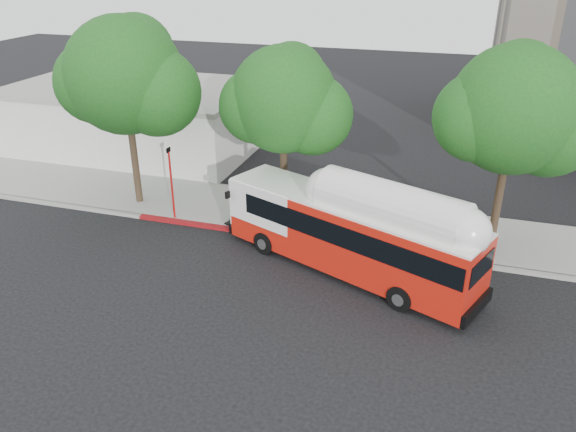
{
  "coord_description": "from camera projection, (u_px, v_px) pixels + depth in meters",
  "views": [
    {
      "loc": [
        6.82,
        -18.56,
        12.44
      ],
      "look_at": [
        0.15,
        3.0,
        1.66
      ],
      "focal_mm": 35.0,
      "sensor_mm": 36.0,
      "label": 1
    }
  ],
  "objects": [
    {
      "name": "street_tree_mid",
      "position": [
        292.0,
        104.0,
        26.01
      ],
      "size": [
        5.75,
        5.0,
        8.62
      ],
      "color": "#2D2116",
      "rests_on": "ground"
    },
    {
      "name": "low_commercial_bldg",
      "position": [
        137.0,
        116.0,
        38.05
      ],
      "size": [
        16.2,
        10.2,
        4.25
      ],
      "color": "silver",
      "rests_on": "ground"
    },
    {
      "name": "sidewalk",
      "position": [
        305.0,
        215.0,
        28.75
      ],
      "size": [
        60.0,
        5.0,
        0.15
      ],
      "primitive_type": "cube",
      "color": "gray",
      "rests_on": "ground"
    },
    {
      "name": "red_curb_segment",
      "position": [
        232.0,
        229.0,
        27.3
      ],
      "size": [
        10.0,
        0.32,
        0.16
      ],
      "primitive_type": "cube",
      "color": "maroon",
      "rests_on": "ground"
    },
    {
      "name": "ground",
      "position": [
        263.0,
        282.0,
        23.18
      ],
      "size": [
        120.0,
        120.0,
        0.0
      ],
      "primitive_type": "plane",
      "color": "black",
      "rests_on": "ground"
    },
    {
      "name": "signal_pole",
      "position": [
        172.0,
        184.0,
        27.6
      ],
      "size": [
        0.11,
        0.36,
        3.84
      ],
      "color": "red",
      "rests_on": "ground"
    },
    {
      "name": "street_tree_left",
      "position": [
        134.0,
        81.0,
        27.4
      ],
      "size": [
        6.67,
        5.8,
        9.74
      ],
      "color": "#2D2116",
      "rests_on": "ground"
    },
    {
      "name": "transit_bus",
      "position": [
        350.0,
        236.0,
        23.24
      ],
      "size": [
        12.07,
        6.62,
        3.61
      ],
      "rotation": [
        0.0,
        0.0,
        -0.39
      ],
      "color": "red",
      "rests_on": "ground"
    },
    {
      "name": "curb_strip",
      "position": [
        291.0,
        238.0,
        26.51
      ],
      "size": [
        60.0,
        0.3,
        0.15
      ],
      "primitive_type": "cube",
      "color": "gray",
      "rests_on": "ground"
    },
    {
      "name": "street_tree_right",
      "position": [
        524.0,
        115.0,
        23.01
      ],
      "size": [
        6.21,
        5.4,
        9.18
      ],
      "color": "#2D2116",
      "rests_on": "ground"
    }
  ]
}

